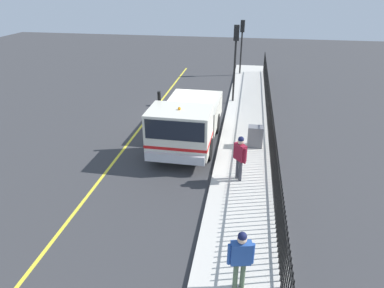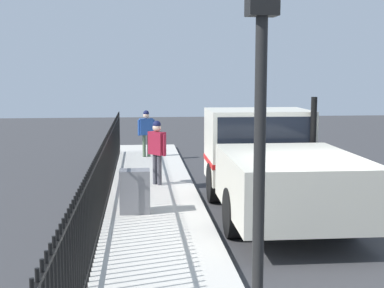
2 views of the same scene
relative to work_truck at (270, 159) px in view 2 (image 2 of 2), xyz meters
name	(u,v)px [view 2 (image 2 of 2)]	position (x,y,z in m)	size (l,w,h in m)	color
ground_plane	(327,249)	(-0.44, 2.56, -1.22)	(58.68, 58.68, 0.00)	#38383A
sidewalk_slab	(153,251)	(2.69, 2.56, -1.16)	(2.47, 26.67, 0.14)	beige
work_truck	(270,159)	(0.00, 0.00, 0.00)	(2.57, 5.94, 2.60)	silver
worker_standing	(157,146)	(2.45, -2.66, -0.02)	(0.49, 0.52, 1.74)	maroon
pedestrian_distant	(146,128)	(2.67, -7.56, -0.06)	(0.61, 0.31, 1.68)	#264C99
iron_fence	(95,204)	(3.68, 2.56, -0.30)	(0.04, 22.71, 1.55)	black
traffic_light_near	(261,62)	(1.70, 6.29, 2.01)	(0.32, 0.23, 4.39)	black
utility_cabinet	(135,191)	(3.02, 0.23, -0.62)	(0.65, 0.46, 0.94)	slate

